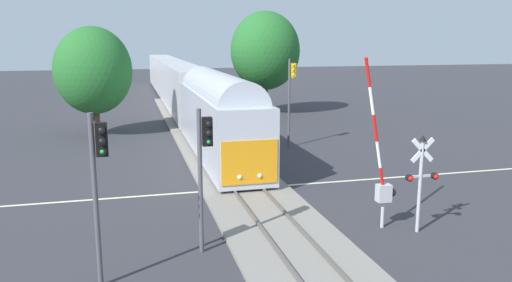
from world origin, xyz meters
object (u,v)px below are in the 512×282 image
object	(u,v)px
traffic_signal_median	(204,157)
traffic_signal_far_side	(291,89)
crossing_signal_mast	(421,174)
elm_centre_background	(265,51)
oak_behind_train	(93,71)
crossing_gate_near	(383,177)
traffic_signal_near_left	(99,172)
commuter_train	(180,85)

from	to	relation	value
traffic_signal_median	traffic_signal_far_side	distance (m)	18.51
crossing_signal_mast	elm_centre_background	xyz separation A→B (m)	(2.71, 32.50, 3.97)
crossing_signal_mast	oak_behind_train	xyz separation A→B (m)	(-13.28, 24.52, 2.72)
traffic_signal_far_side	elm_centre_background	xyz separation A→B (m)	(2.51, 15.89, 2.24)
crossing_gate_near	traffic_signal_near_left	xyz separation A→B (m)	(-10.56, -2.33, 1.50)
crossing_signal_mast	elm_centre_background	distance (m)	32.85
traffic_signal_median	traffic_signal_near_left	distance (m)	3.82
crossing_signal_mast	traffic_signal_near_left	bearing A→B (deg)	-172.56
crossing_gate_near	elm_centre_background	world-z (taller)	elm_centre_background
traffic_signal_near_left	oak_behind_train	world-z (taller)	oak_behind_train
crossing_gate_near	crossing_signal_mast	size ratio (longest dim) A/B	1.76
commuter_train	traffic_signal_far_side	distance (m)	21.36
elm_centre_background	crossing_signal_mast	bearing A→B (deg)	-94.76
commuter_train	crossing_signal_mast	xyz separation A→B (m)	(5.32, -37.20, -0.35)
crossing_signal_mast	traffic_signal_median	world-z (taller)	traffic_signal_median
crossing_gate_near	commuter_train	bearing A→B (deg)	96.44
traffic_signal_far_side	oak_behind_train	xyz separation A→B (m)	(-13.48, 7.91, 0.99)
crossing_gate_near	traffic_signal_median	xyz separation A→B (m)	(-7.17, -0.57, 1.35)
crossing_signal_mast	elm_centre_background	bearing A→B (deg)	85.24
crossing_gate_near	elm_centre_background	distance (m)	32.23
crossing_gate_near	oak_behind_train	distance (m)	26.80
crossing_gate_near	traffic_signal_far_side	bearing A→B (deg)	84.94
commuter_train	elm_centre_background	bearing A→B (deg)	-30.35
elm_centre_background	oak_behind_train	size ratio (longest dim) A/B	1.21
traffic_signal_far_side	traffic_signal_median	bearing A→B (deg)	-117.61
commuter_train	crossing_signal_mast	distance (m)	37.58
crossing_signal_mast	traffic_signal_near_left	distance (m)	11.93
commuter_train	traffic_signal_median	distance (m)	37.12
commuter_train	crossing_signal_mast	size ratio (longest dim) A/B	17.03
traffic_signal_far_side	elm_centre_background	size ratio (longest dim) A/B	0.60
crossing_signal_mast	oak_behind_train	world-z (taller)	oak_behind_train
commuter_train	crossing_gate_near	xyz separation A→B (m)	(4.11, -36.41, -0.61)
crossing_gate_near	oak_behind_train	xyz separation A→B (m)	(-12.07, 23.73, 2.98)
commuter_train	traffic_signal_near_left	size ratio (longest dim) A/B	12.27
crossing_signal_mast	traffic_signal_near_left	world-z (taller)	traffic_signal_near_left
traffic_signal_far_side	oak_behind_train	bearing A→B (deg)	149.59
traffic_signal_near_left	crossing_signal_mast	bearing A→B (deg)	7.44
commuter_train	elm_centre_background	xyz separation A→B (m)	(8.03, -4.70, 3.62)
crossing_gate_near	elm_centre_background	size ratio (longest dim) A/B	0.67
traffic_signal_median	elm_centre_background	xyz separation A→B (m)	(11.09, 32.28, 2.88)
crossing_signal_mast	traffic_signal_far_side	world-z (taller)	traffic_signal_far_side
crossing_signal_mast	traffic_signal_far_side	distance (m)	16.71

